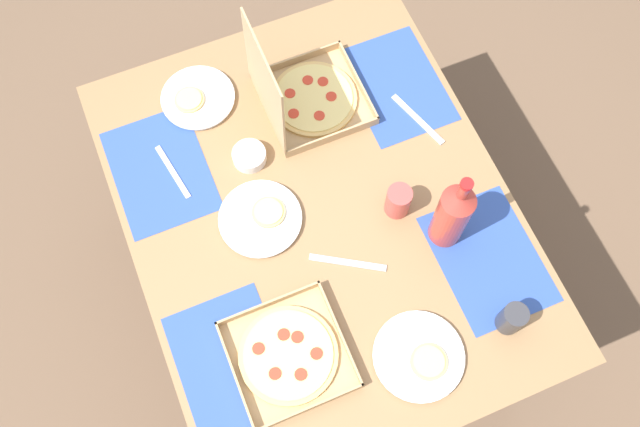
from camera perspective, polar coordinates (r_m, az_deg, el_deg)
name	(u,v)px	position (r m, az deg, el deg)	size (l,w,h in m)	color
ground_plane	(320,289)	(2.64, 0.00, -6.31)	(6.00, 6.00, 0.00)	brown
dining_table	(320,228)	(2.01, 0.00, -1.24)	(1.32, 1.04, 0.77)	#3F3328
placemat_near_left	(488,259)	(1.92, 13.76, -3.65)	(0.36, 0.26, 0.00)	#2D4C9E
placemat_near_right	(396,85)	(2.11, 6.29, 10.51)	(0.36, 0.26, 0.00)	#2D4C9E
placemat_far_left	(231,364)	(1.81, -7.41, -12.29)	(0.36, 0.26, 0.00)	#2D4C9E
placemat_far_right	(160,171)	(2.01, -13.09, 3.49)	(0.36, 0.26, 0.00)	#2D4C9E
pizza_box_edge_far	(288,355)	(1.79, -2.64, -11.64)	(0.29, 0.29, 0.04)	tan
pizza_box_corner_left	(303,96)	(2.02, -1.39, 9.74)	(0.29, 0.29, 0.33)	tan
plate_near_left	(261,218)	(1.90, -4.90, -0.40)	(0.23, 0.23, 0.03)	white
plate_far_left	(420,357)	(1.80, 8.25, -11.68)	(0.24, 0.24, 0.03)	white
plate_middle	(197,98)	(2.10, -10.14, 9.37)	(0.22, 0.22, 0.03)	white
soda_bottle	(453,214)	(1.80, 10.93, -0.06)	(0.09, 0.09, 0.32)	#B2382D
cup_dark	(398,201)	(1.88, 6.49, 1.04)	(0.07, 0.07, 0.10)	#BF4742
cup_spare	(512,318)	(1.83, 15.61, -8.37)	(0.06, 0.06, 0.10)	#333338
condiment_bowl	(249,156)	(1.97, -5.88, 4.76)	(0.10, 0.10, 0.04)	white
fork_by_near_left	(173,172)	(2.00, -12.10, 3.39)	(0.19, 0.02, 0.01)	#B7B7BC
knife_by_near_right	(348,263)	(1.86, 2.31, -4.09)	(0.21, 0.02, 0.01)	#B7B7BC
knife_by_far_right	(418,119)	(2.06, 8.10, 7.74)	(0.21, 0.02, 0.01)	#B7B7BC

